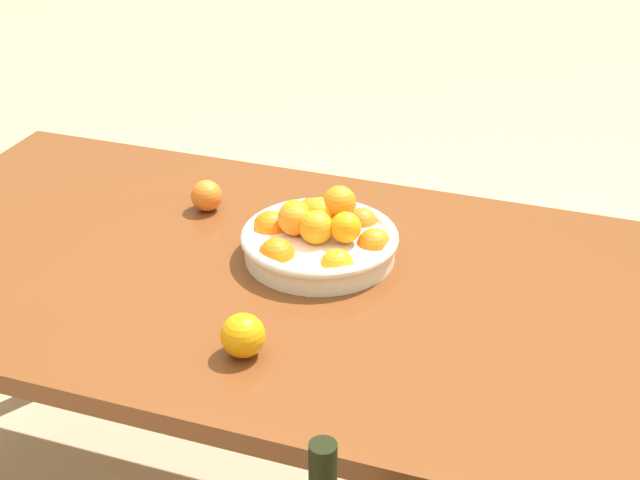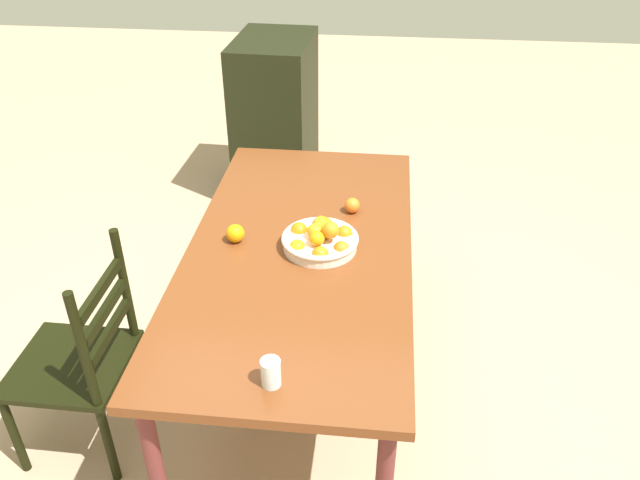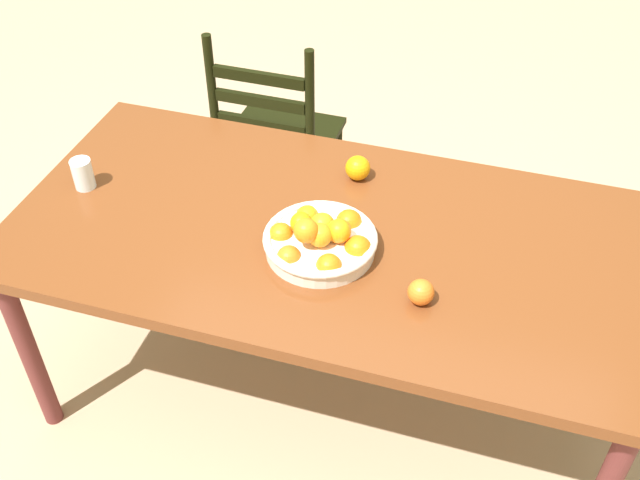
% 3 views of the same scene
% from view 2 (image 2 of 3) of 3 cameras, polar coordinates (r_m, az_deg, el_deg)
% --- Properties ---
extents(ground_plane, '(12.00, 12.00, 0.00)m').
position_cam_2_polar(ground_plane, '(3.18, -1.60, -11.87)').
color(ground_plane, tan).
extents(dining_table, '(1.89, 0.94, 0.75)m').
position_cam_2_polar(dining_table, '(2.74, -1.82, -1.76)').
color(dining_table, brown).
rests_on(dining_table, ground).
extents(chair_near_window, '(0.45, 0.45, 0.96)m').
position_cam_2_polar(chair_near_window, '(2.77, -20.51, -10.09)').
color(chair_near_window, black).
rests_on(chair_near_window, ground).
extents(cabinet, '(0.73, 0.52, 1.09)m').
position_cam_2_polar(cabinet, '(4.52, -3.98, 10.87)').
color(cabinet, black).
rests_on(cabinet, ground).
extents(fruit_bowl, '(0.33, 0.33, 0.14)m').
position_cam_2_polar(fruit_bowl, '(2.67, 0.04, 0.09)').
color(fruit_bowl, silver).
rests_on(fruit_bowl, dining_table).
extents(orange_loose_0, '(0.07, 0.07, 0.07)m').
position_cam_2_polar(orange_loose_0, '(2.93, 2.90, 3.11)').
color(orange_loose_0, orange).
rests_on(orange_loose_0, dining_table).
extents(orange_loose_1, '(0.08, 0.08, 0.08)m').
position_cam_2_polar(orange_loose_1, '(2.74, -7.58, 0.59)').
color(orange_loose_1, orange).
rests_on(orange_loose_1, dining_table).
extents(drinking_glass, '(0.06, 0.06, 0.10)m').
position_cam_2_polar(drinking_glass, '(2.06, -4.42, -11.73)').
color(drinking_glass, silver).
rests_on(drinking_glass, dining_table).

